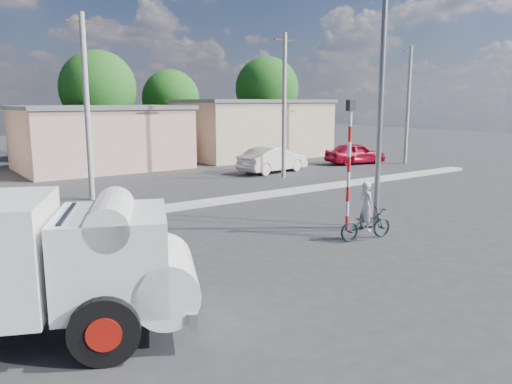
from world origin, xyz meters
TOP-DOWN VIEW (x-y plane):
  - ground_plane at (0.00, 0.00)m, footprint 120.00×120.00m
  - median at (0.00, 8.00)m, footprint 40.00×0.80m
  - truck at (-7.50, -0.54)m, footprint 6.82×4.76m
  - bicycle at (2.85, 0.37)m, footprint 1.98×0.99m
  - cyclist at (2.85, 0.37)m, footprint 0.47×0.62m
  - car_cream at (9.85, 14.07)m, footprint 4.92×2.33m
  - car_red at (17.03, 13.93)m, footprint 4.58×2.60m
  - traffic_pole at (3.20, 1.50)m, footprint 0.28×0.18m
  - streetlight at (4.14, 1.20)m, footprint 2.34×0.22m
  - building_row at (1.10, 22.00)m, footprint 37.80×7.30m
  - tree_row at (3.76, 28.45)m, footprint 43.62×7.43m
  - utility_poles at (3.25, 12.00)m, footprint 35.40×0.24m

SIDE VIEW (x-z plane):
  - ground_plane at x=0.00m, z-range 0.00..0.00m
  - median at x=0.00m, z-range 0.00..0.16m
  - bicycle at x=2.85m, z-range 0.00..0.99m
  - car_red at x=17.03m, z-range 0.00..1.47m
  - cyclist at x=2.85m, z-range 0.00..1.55m
  - car_cream at x=9.85m, z-range 0.00..1.56m
  - truck at x=-7.50m, z-range 0.15..2.81m
  - building_row at x=1.10m, z-range -0.09..4.35m
  - traffic_pole at x=3.20m, z-range 0.41..4.77m
  - utility_poles at x=3.25m, z-range 0.07..8.07m
  - streetlight at x=4.14m, z-range 0.46..9.46m
  - tree_row at x=3.76m, z-range 0.78..9.21m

